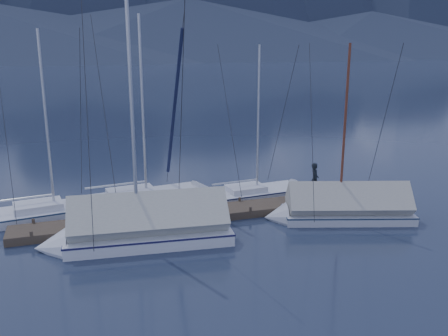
% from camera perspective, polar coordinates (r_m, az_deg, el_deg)
% --- Properties ---
extents(ground, '(1000.00, 1000.00, 0.00)m').
position_cam_1_polar(ground, '(19.62, 1.85, -7.63)').
color(ground, '#151D31').
rests_on(ground, ground).
extents(dock, '(18.00, 1.50, 0.54)m').
position_cam_1_polar(dock, '(21.35, 0.00, -5.44)').
color(dock, '#382D23').
rests_on(dock, ground).
extents(mooring_posts, '(15.12, 1.52, 0.35)m').
position_cam_1_polar(mooring_posts, '(21.12, -1.29, -4.97)').
color(mooring_posts, '#382D23').
rests_on(mooring_posts, ground).
extents(sailboat_open_left, '(6.91, 3.01, 8.88)m').
position_cam_1_polar(sailboat_open_left, '(22.63, -18.50, -4.92)').
color(sailboat_open_left, silver).
rests_on(sailboat_open_left, ground).
extents(sailboat_open_mid, '(7.47, 3.19, 9.63)m').
position_cam_1_polar(sailboat_open_mid, '(23.42, -8.09, -3.60)').
color(sailboat_open_mid, silver).
rests_on(sailboat_open_mid, ground).
extents(sailboat_open_right, '(6.31, 2.65, 8.18)m').
position_cam_1_polar(sailboat_open_right, '(24.11, 4.89, -3.03)').
color(sailboat_open_right, silver).
rests_on(sailboat_open_right, ground).
extents(sailboat_covered_near, '(6.70, 3.75, 8.34)m').
position_cam_1_polar(sailboat_covered_near, '(21.35, 13.36, -4.97)').
color(sailboat_covered_near, silver).
rests_on(sailboat_covered_near, ground).
extents(sailboat_covered_far, '(7.58, 3.21, 10.37)m').
position_cam_1_polar(sailboat_covered_far, '(18.63, -10.79, -7.46)').
color(sailboat_covered_far, silver).
rests_on(sailboat_covered_far, ground).
extents(person, '(0.57, 0.68, 1.60)m').
position_cam_1_polar(person, '(23.27, 10.85, -1.33)').
color(person, black).
rests_on(person, dock).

